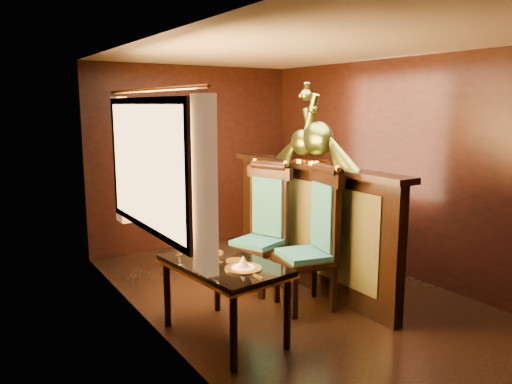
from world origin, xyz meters
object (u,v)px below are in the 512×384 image
(chair_left, at_px, (317,233))
(peacock_left, at_px, (318,123))
(dining_table, at_px, (223,270))
(peacock_right, at_px, (303,131))
(chair_right, at_px, (265,221))

(chair_left, bearing_deg, peacock_left, 63.70)
(peacock_left, bearing_deg, chair_left, -127.56)
(dining_table, bearing_deg, peacock_left, 11.35)
(dining_table, bearing_deg, peacock_right, 20.53)
(chair_left, relative_size, peacock_left, 1.68)
(dining_table, height_order, chair_right, chair_right)
(chair_left, height_order, chair_right, chair_left)
(chair_left, xyz_separation_m, peacock_right, (0.27, 0.62, 0.95))
(chair_left, relative_size, peacock_right, 2.12)
(dining_table, xyz_separation_m, chair_left, (1.11, 0.11, 0.14))
(chair_right, height_order, peacock_right, peacock_right)
(chair_left, bearing_deg, peacock_right, 77.48)
(chair_right, xyz_separation_m, peacock_left, (0.41, -0.37, 1.06))
(peacock_right, bearing_deg, chair_left, -113.79)
(peacock_left, xyz_separation_m, peacock_right, (0.00, 0.26, -0.09))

